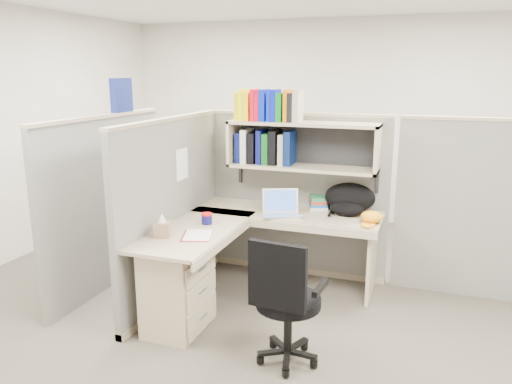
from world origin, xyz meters
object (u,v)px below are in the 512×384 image
at_px(snack_canister, 207,218).
at_px(task_chair, 286,321).
at_px(laptop, 281,203).
at_px(backpack, 349,199).
at_px(desk, 210,268).

relative_size(snack_canister, task_chair, 0.10).
xyz_separation_m(laptop, backpack, (0.56, 0.29, 0.02)).
bearing_deg(desk, task_chair, -30.84).
bearing_deg(desk, laptop, 60.27).
bearing_deg(laptop, snack_canister, -161.56).
xyz_separation_m(desk, task_chair, (0.79, -0.47, -0.10)).
height_order(backpack, snack_canister, backpack).
height_order(backpack, task_chair, backpack).
relative_size(desk, task_chair, 1.83).
bearing_deg(task_chair, backpack, 83.44).
bearing_deg(task_chair, desk, 149.16).
xyz_separation_m(laptop, snack_canister, (-0.53, -0.45, -0.07)).
bearing_deg(snack_canister, task_chair, -37.79).
height_order(desk, snack_canister, snack_canister).
xyz_separation_m(laptop, task_chair, (0.39, -1.17, -0.51)).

